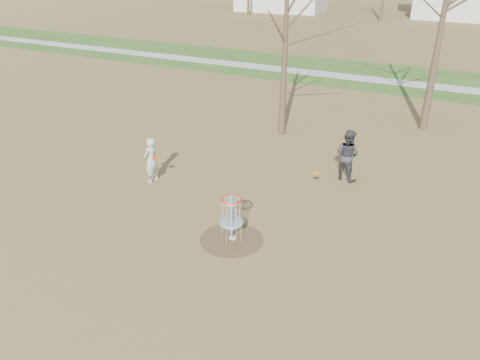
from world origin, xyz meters
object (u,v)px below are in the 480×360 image
Objects in this scene: player_standing at (151,160)px; disc_golf_basket at (231,211)px; player_throwing at (347,155)px; disc_grounded at (232,238)px.

player_standing is 4.66m from disc_golf_basket.
player_throwing reaches higher than player_standing.
disc_grounded is (-1.77, -5.21, -0.89)m from player_throwing.
disc_grounded is (4.18, -1.94, -0.79)m from player_standing.
disc_golf_basket is (4.20, -2.02, 0.11)m from player_standing.
player_throwing is 5.57m from disc_grounded.
player_throwing is (5.95, 3.26, 0.11)m from player_standing.
disc_golf_basket is (-1.76, -5.28, 0.00)m from player_throwing.
disc_grounded is 0.90m from disc_golf_basket.
player_standing is 6.79m from player_throwing.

